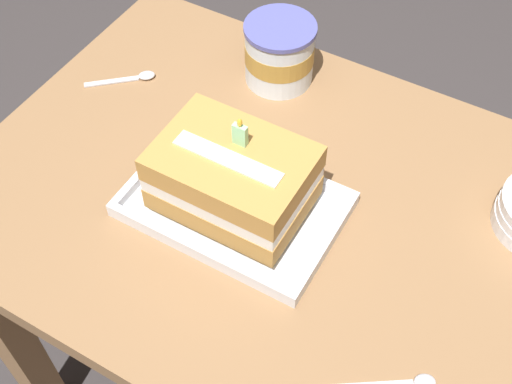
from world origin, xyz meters
The scene contains 6 objects.
dining_table centered at (0.00, 0.00, 0.60)m, with size 0.95×0.68×0.72m.
foil_tray centered at (-0.05, -0.05, 0.73)m, with size 0.31×0.20×0.02m.
birthday_cake centered at (-0.05, -0.05, 0.80)m, with size 0.21×0.15×0.15m.
ice_cream_tub centered at (-0.13, 0.24, 0.78)m, with size 0.12×0.12×0.11m.
serving_spoon_near_tray centered at (0.27, -0.18, 0.73)m, with size 0.13×0.09×0.01m.
serving_spoon_by_bowls centered at (-0.34, 0.11, 0.73)m, with size 0.10×0.09×0.01m.
Camera 1 is at (0.28, -0.55, 1.52)m, focal length 47.04 mm.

